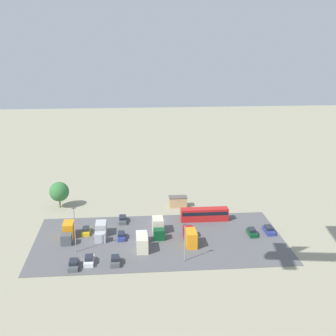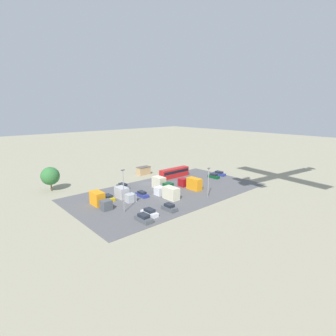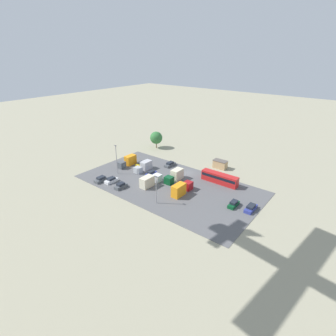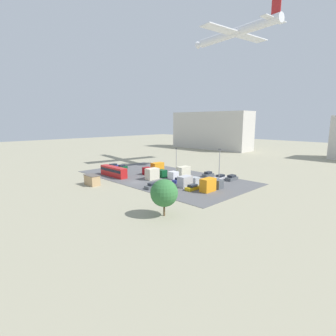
{
  "view_description": "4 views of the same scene",
  "coord_description": "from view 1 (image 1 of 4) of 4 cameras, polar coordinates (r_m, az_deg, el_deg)",
  "views": [
    {
      "loc": [
        6.7,
        108.65,
        44.37
      ],
      "look_at": [
        -0.19,
        30.9,
        22.64
      ],
      "focal_mm": 50.0,
      "sensor_mm": 36.0,
      "label": 1
    },
    {
      "loc": [
        48.87,
        65.0,
        23.67
      ],
      "look_at": [
        2.23,
        12.78,
        7.74
      ],
      "focal_mm": 28.0,
      "sensor_mm": 36.0,
      "label": 2
    },
    {
      "loc": [
        -45.36,
        67.89,
        38.04
      ],
      "look_at": [
        0.6,
        10.16,
        5.23
      ],
      "focal_mm": 28.0,
      "sensor_mm": 36.0,
      "label": 3
    },
    {
      "loc": [
        60.02,
        -45.88,
        17.99
      ],
      "look_at": [
        2.42,
        10.67,
        3.36
      ],
      "focal_mm": 28.0,
      "sensor_mm": 36.0,
      "label": 4
    }
  ],
  "objects": [
    {
      "name": "shed_building",
      "position": [
        127.44,
        1.21,
        -4.12
      ],
      "size": [
        4.96,
        2.8,
        2.9
      ],
      "color": "tan",
      "rests_on": "ground"
    },
    {
      "name": "parked_car_0",
      "position": [
        111.63,
        10.18,
        -7.71
      ],
      "size": [
        1.73,
        4.16,
        1.59
      ],
      "rotation": [
        0.0,
        0.0,
        3.14
      ],
      "color": "#0C4723",
      "rests_on": "ground"
    },
    {
      "name": "parked_truck_3",
      "position": [
        109.96,
        -8.2,
        -7.59
      ],
      "size": [
        2.44,
        7.11,
        2.96
      ],
      "color": "#ADB2B7",
      "rests_on": "ground"
    },
    {
      "name": "parked_car_5",
      "position": [
        113.75,
        12.18,
        -7.38
      ],
      "size": [
        1.94,
        4.78,
        1.52
      ],
      "color": "navy",
      "rests_on": "ground"
    },
    {
      "name": "parked_car_7",
      "position": [
        117.86,
        -5.56,
        -6.26
      ],
      "size": [
        1.86,
        4.75,
        1.5
      ],
      "color": "#4C5156",
      "rests_on": "ground"
    },
    {
      "name": "parked_truck_0",
      "position": [
        110.05,
        -12.1,
        -7.66
      ],
      "size": [
        2.35,
        7.62,
        3.4
      ],
      "color": "#4C5156",
      "rests_on": "ground"
    },
    {
      "name": "parked_truck_1",
      "position": [
        105.47,
        2.72,
        -8.33
      ],
      "size": [
        2.31,
        8.19,
        3.51
      ],
      "rotation": [
        0.0,
        0.0,
        3.14
      ],
      "color": "maroon",
      "rests_on": "ground"
    },
    {
      "name": "parked_car_1",
      "position": [
        97.32,
        -6.46,
        -11.17
      ],
      "size": [
        1.85,
        4.05,
        1.65
      ],
      "rotation": [
        0.0,
        0.0,
        3.14
      ],
      "color": "#4C5156",
      "rests_on": "ground"
    },
    {
      "name": "parked_truck_4",
      "position": [
        103.21,
        -3.19,
        -8.96
      ],
      "size": [
        2.46,
        8.13,
        3.27
      ],
      "rotation": [
        0.0,
        0.0,
        3.14
      ],
      "color": "silver",
      "rests_on": "ground"
    },
    {
      "name": "tree_near_shed",
      "position": [
        129.25,
        -13.12,
        -2.83
      ],
      "size": [
        5.28,
        5.28,
        7.14
      ],
      "color": "brown",
      "rests_on": "ground"
    },
    {
      "name": "ground_plane",
      "position": [
        117.55,
        -1.43,
        -6.62
      ],
      "size": [
        400.0,
        400.0,
        0.0
      ],
      "primitive_type": "plane",
      "color": "gray"
    },
    {
      "name": "parked_car_3",
      "position": [
        108.62,
        -5.71,
        -8.23
      ],
      "size": [
        1.7,
        4.23,
        1.47
      ],
      "rotation": [
        0.0,
        0.0,
        3.14
      ],
      "color": "navy",
      "rests_on": "ground"
    },
    {
      "name": "parked_car_4",
      "position": [
        98.35,
        -9.6,
        -11.02
      ],
      "size": [
        1.93,
        4.36,
        1.54
      ],
      "color": "silver",
      "rests_on": "ground"
    },
    {
      "name": "light_pole_lot_edge",
      "position": [
        96.35,
        2.07,
        -8.84
      ],
      "size": [
        0.9,
        0.28,
        8.17
      ],
      "color": "gray",
      "rests_on": "ground"
    },
    {
      "name": "light_pole_lot_centre",
      "position": [
        101.62,
        -11.3,
        -7.19
      ],
      "size": [
        0.9,
        0.28,
        10.15
      ],
      "color": "gray",
      "rests_on": "ground"
    },
    {
      "name": "parking_lot_surface",
      "position": [
        107.68,
        -1.06,
        -8.75
      ],
      "size": [
        56.43,
        30.2,
        0.08
      ],
      "color": "#565659",
      "rests_on": "ground"
    },
    {
      "name": "parked_truck_2",
      "position": [
        110.14,
        -1.2,
        -7.27
      ],
      "size": [
        2.5,
        7.35,
        3.42
      ],
      "color": "#0C4723",
      "rests_on": "ground"
    },
    {
      "name": "parked_car_6",
      "position": [
        112.5,
        -9.96,
        -7.54
      ],
      "size": [
        1.83,
        4.29,
        1.43
      ],
      "color": "gold",
      "rests_on": "ground"
    },
    {
      "name": "parked_car_2",
      "position": [
        97.1,
        -11.42,
        -11.46
      ],
      "size": [
        1.98,
        4.4,
        1.64
      ],
      "rotation": [
        0.0,
        0.0,
        3.14
      ],
      "color": "#4C5156",
      "rests_on": "ground"
    },
    {
      "name": "bus",
      "position": [
        118.15,
        4.46,
        -5.61
      ],
      "size": [
        11.92,
        2.5,
        3.2
      ],
      "rotation": [
        0.0,
        0.0,
        1.57
      ],
      "color": "red",
      "rests_on": "ground"
    }
  ]
}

